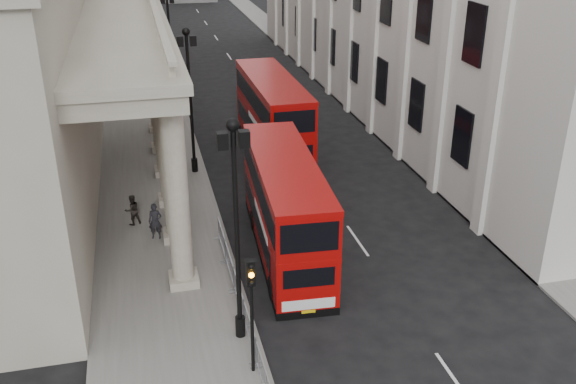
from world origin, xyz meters
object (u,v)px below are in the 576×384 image
(traffic_light, at_px, (251,296))
(pedestrian_b, at_px, (132,210))
(bus_far, at_px, (273,114))
(lamp_post_mid, at_px, (190,92))
(lamp_post_north, at_px, (170,37))
(pedestrian_a, at_px, (155,221))
(pedestrian_c, at_px, (172,150))
(bus_near, at_px, (286,206))
(lamp_post_south, at_px, (236,219))

(traffic_light, height_order, pedestrian_b, traffic_light)
(bus_far, bearing_deg, traffic_light, -104.49)
(lamp_post_mid, relative_size, lamp_post_north, 1.00)
(pedestrian_a, bearing_deg, lamp_post_mid, 82.91)
(lamp_post_mid, distance_m, traffic_light, 18.11)
(lamp_post_north, xyz_separation_m, bus_far, (5.21, -13.63, -2.43))
(lamp_post_north, relative_size, pedestrian_b, 5.37)
(pedestrian_c, bearing_deg, bus_far, -5.83)
(pedestrian_b, bearing_deg, pedestrian_c, -131.09)
(bus_near, bearing_deg, bus_far, 83.91)
(traffic_light, xyz_separation_m, bus_far, (5.11, 20.39, -0.62))
(lamp_post_south, relative_size, pedestrian_a, 4.75)
(lamp_post_mid, bearing_deg, pedestrian_a, -108.56)
(pedestrian_c, bearing_deg, bus_near, -82.76)
(pedestrian_b, xyz_separation_m, pedestrian_c, (2.47, 7.71, 0.04))
(pedestrian_a, bearing_deg, pedestrian_b, 132.78)
(lamp_post_mid, height_order, bus_far, lamp_post_mid)
(lamp_post_south, bearing_deg, lamp_post_mid, 90.00)
(traffic_light, relative_size, pedestrian_b, 2.77)
(pedestrian_b, bearing_deg, lamp_post_mid, -144.30)
(traffic_light, bearing_deg, pedestrian_b, 107.36)
(bus_near, relative_size, pedestrian_c, 6.48)
(traffic_light, height_order, pedestrian_c, traffic_light)
(lamp_post_north, height_order, pedestrian_b, lamp_post_north)
(lamp_post_mid, height_order, pedestrian_a, lamp_post_mid)
(lamp_post_south, height_order, pedestrian_b, lamp_post_south)
(pedestrian_a, distance_m, pedestrian_b, 1.99)
(bus_far, bearing_deg, lamp_post_north, 110.47)
(bus_far, bearing_deg, lamp_post_south, -106.25)
(lamp_post_north, height_order, bus_far, lamp_post_north)
(lamp_post_mid, xyz_separation_m, bus_far, (5.21, 2.37, -2.43))
(lamp_post_north, bearing_deg, traffic_light, -89.83)
(bus_near, bearing_deg, lamp_post_mid, 110.14)
(pedestrian_c, bearing_deg, lamp_post_south, -98.49)
(lamp_post_north, distance_m, pedestrian_c, 14.94)
(lamp_post_south, height_order, bus_far, lamp_post_south)
(pedestrian_a, height_order, pedestrian_c, pedestrian_a)
(bus_far, distance_m, pedestrian_b, 12.32)
(lamp_post_mid, relative_size, bus_near, 0.79)
(pedestrian_c, bearing_deg, traffic_light, -98.59)
(lamp_post_south, xyz_separation_m, traffic_light, (0.10, -2.02, -1.80))
(pedestrian_c, bearing_deg, pedestrian_a, -110.97)
(lamp_post_mid, height_order, bus_near, lamp_post_mid)
(pedestrian_b, bearing_deg, bus_far, -159.70)
(bus_near, bearing_deg, lamp_post_south, -114.47)
(bus_far, relative_size, pedestrian_c, 6.80)
(lamp_post_south, bearing_deg, pedestrian_a, 107.55)
(traffic_light, height_order, pedestrian_a, traffic_light)
(bus_near, xyz_separation_m, pedestrian_a, (-5.66, 2.51, -1.35))
(lamp_post_mid, relative_size, bus_far, 0.75)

